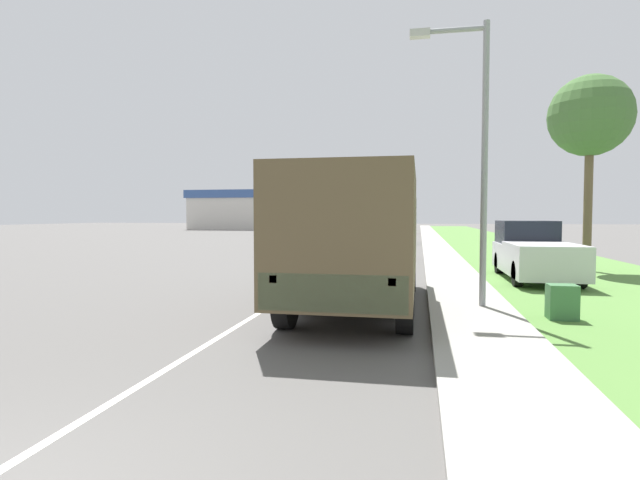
{
  "coord_description": "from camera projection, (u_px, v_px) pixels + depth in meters",
  "views": [
    {
      "loc": [
        3.37,
        -2.12,
        2.1
      ],
      "look_at": [
        0.82,
        10.71,
        1.46
      ],
      "focal_mm": 28.0,
      "sensor_mm": 36.0,
      "label": 1
    }
  ],
  "objects": [
    {
      "name": "ground_plane",
      "position": [
        378.0,
        241.0,
        42.02
      ],
      "size": [
        180.0,
        180.0,
        0.0
      ],
      "primitive_type": "plane",
      "color": "#565451"
    },
    {
      "name": "lane_centre_stripe",
      "position": [
        378.0,
        241.0,
        42.02
      ],
      "size": [
        0.12,
        120.0,
        0.0
      ],
      "color": "silver",
      "rests_on": "ground"
    },
    {
      "name": "sidewalk_right",
      "position": [
        433.0,
        240.0,
        41.14
      ],
      "size": [
        1.8,
        120.0,
        0.12
      ],
      "color": "#9E9B93",
      "rests_on": "ground"
    },
    {
      "name": "grass_strip_right",
      "position": [
        489.0,
        241.0,
        40.29
      ],
      "size": [
        7.0,
        120.0,
        0.02
      ],
      "color": "#56843D",
      "rests_on": "ground"
    },
    {
      "name": "military_truck",
      "position": [
        359.0,
        235.0,
        11.22
      ],
      "size": [
        2.49,
        7.57,
        2.99
      ],
      "color": "#545B3D",
      "rests_on": "ground"
    },
    {
      "name": "car_nearest_ahead",
      "position": [
        381.0,
        247.0,
        23.15
      ],
      "size": [
        1.9,
        4.13,
        1.43
      ],
      "color": "silver",
      "rests_on": "ground"
    },
    {
      "name": "car_second_ahead",
      "position": [
        399.0,
        235.0,
        37.34
      ],
      "size": [
        1.77,
        4.53,
        1.4
      ],
      "color": "#336B3D",
      "rests_on": "ground"
    },
    {
      "name": "car_third_ahead",
      "position": [
        402.0,
        230.0,
        49.8
      ],
      "size": [
        1.74,
        4.78,
        1.54
      ],
      "color": "silver",
      "rests_on": "ground"
    },
    {
      "name": "car_fourth_ahead",
      "position": [
        404.0,
        228.0,
        58.17
      ],
      "size": [
        1.79,
        4.72,
        1.58
      ],
      "color": "maroon",
      "rests_on": "ground"
    },
    {
      "name": "car_farthest_ahead",
      "position": [
        407.0,
        226.0,
        69.75
      ],
      "size": [
        1.91,
        4.03,
        1.49
      ],
      "color": "#336B3D",
      "rests_on": "ground"
    },
    {
      "name": "pickup_truck",
      "position": [
        533.0,
        252.0,
        16.4
      ],
      "size": [
        1.94,
        5.2,
        1.9
      ],
      "color": "silver",
      "rests_on": "grass_strip_right"
    },
    {
      "name": "lamp_post",
      "position": [
        474.0,
        135.0,
        10.81
      ],
      "size": [
        1.69,
        0.24,
        6.15
      ],
      "color": "gray",
      "rests_on": "sidewalk_right"
    },
    {
      "name": "tree_mid_right",
      "position": [
        590.0,
        117.0,
        18.56
      ],
      "size": [
        3.0,
        3.0,
        7.3
      ],
      "color": "brown",
      "rests_on": "grass_strip_right"
    },
    {
      "name": "utility_box",
      "position": [
        562.0,
        302.0,
        9.99
      ],
      "size": [
        0.55,
        0.45,
        0.7
      ],
      "color": "#3D7042",
      "rests_on": "grass_strip_right"
    },
    {
      "name": "building_distant",
      "position": [
        250.0,
        210.0,
        76.11
      ],
      "size": [
        17.7,
        8.36,
        5.89
      ],
      "color": "beige",
      "rests_on": "ground"
    }
  ]
}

